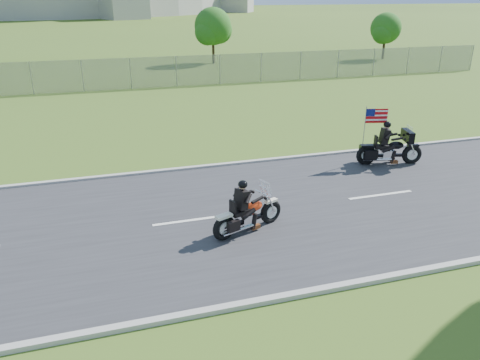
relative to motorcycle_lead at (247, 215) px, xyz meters
name	(u,v)px	position (x,y,z in m)	size (l,w,h in m)	color
ground	(260,212)	(0.72, 1.01, -0.48)	(420.00, 420.00, 0.00)	#3A5219
road	(260,212)	(0.72, 1.01, -0.46)	(120.00, 8.00, 0.04)	#28282B
curb_north	(224,165)	(0.72, 5.06, -0.43)	(120.00, 0.18, 0.12)	#9E9B93
curb_south	(322,290)	(0.72, -3.04, -0.43)	(120.00, 0.18, 0.12)	#9E9B93
fence	(82,76)	(-4.28, 21.01, 0.52)	(60.00, 0.03, 2.00)	gray
tree_fence_near	(213,28)	(6.76, 31.05, 2.49)	(3.52, 3.28, 4.75)	#382316
tree_fence_far	(386,30)	(22.75, 29.05, 2.16)	(3.08, 2.87, 4.20)	#382316
motorcycle_lead	(247,215)	(0.00, 0.00, 0.00)	(2.17, 1.07, 1.52)	black
motorcycle_follow	(389,150)	(6.58, 3.47, 0.08)	(2.43, 1.06, 2.05)	black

